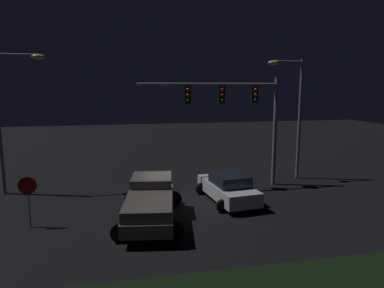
% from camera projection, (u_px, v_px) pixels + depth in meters
% --- Properties ---
extents(ground_plane, '(80.00, 80.00, 0.00)m').
position_uv_depth(ground_plane, '(170.00, 206.00, 17.27)').
color(ground_plane, black).
extents(pickup_truck, '(3.41, 5.63, 1.80)m').
position_uv_depth(pickup_truck, '(151.00, 199.00, 15.22)').
color(pickup_truck, '#514C47').
rests_on(pickup_truck, ground_plane).
extents(car_sedan, '(2.81, 4.58, 1.51)m').
position_uv_depth(car_sedan, '(228.00, 188.00, 17.89)').
color(car_sedan, silver).
rests_on(car_sedan, ground_plane).
extents(traffic_signal_gantry, '(8.32, 0.56, 6.50)m').
position_uv_depth(traffic_signal_gantry, '(237.00, 105.00, 19.89)').
color(traffic_signal_gantry, slate).
rests_on(traffic_signal_gantry, ground_plane).
extents(street_lamp_left, '(2.72, 0.44, 7.82)m').
position_uv_depth(street_lamp_left, '(8.00, 105.00, 18.61)').
color(street_lamp_left, slate).
rests_on(street_lamp_left, ground_plane).
extents(street_lamp_right, '(2.39, 0.44, 7.68)m').
position_uv_depth(street_lamp_right, '(293.00, 104.00, 21.77)').
color(street_lamp_right, slate).
rests_on(street_lamp_right, ground_plane).
extents(stop_sign, '(0.76, 0.08, 2.23)m').
position_uv_depth(stop_sign, '(28.00, 192.00, 14.40)').
color(stop_sign, slate).
rests_on(stop_sign, ground_plane).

